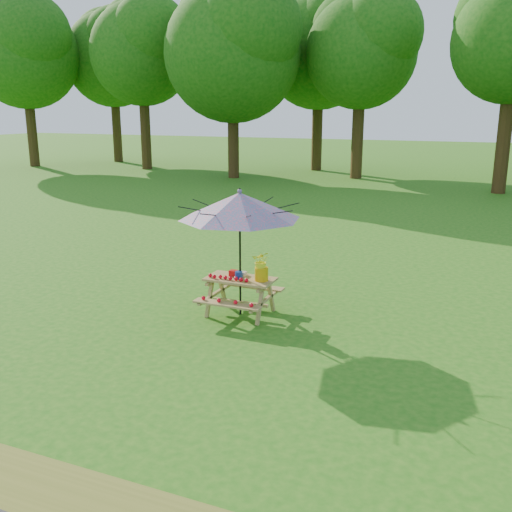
% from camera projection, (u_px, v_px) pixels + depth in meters
% --- Properties ---
extents(ground, '(120.00, 120.00, 0.00)m').
position_uv_depth(ground, '(242.00, 388.00, 7.48)').
color(ground, '#1F6513').
rests_on(ground, ground).
extents(treeline, '(60.00, 12.00, 16.00)m').
position_uv_depth(treeline, '(445.00, 4.00, 25.08)').
color(treeline, '#0F540E').
rests_on(treeline, ground).
extents(picnic_table, '(1.20, 1.32, 0.67)m').
position_uv_depth(picnic_table, '(240.00, 297.00, 10.07)').
color(picnic_table, '#A07E48').
rests_on(picnic_table, ground).
extents(patio_umbrella, '(2.49, 2.49, 2.25)m').
position_uv_depth(patio_umbrella, '(240.00, 206.00, 9.66)').
color(patio_umbrella, black).
rests_on(patio_umbrella, ground).
extents(produce_bins, '(0.29, 0.33, 0.13)m').
position_uv_depth(produce_bins, '(238.00, 274.00, 10.03)').
color(produce_bins, red).
rests_on(produce_bins, picnic_table).
extents(tomatoes_row, '(0.77, 0.13, 0.07)m').
position_uv_depth(tomatoes_row, '(228.00, 278.00, 9.87)').
color(tomatoes_row, red).
rests_on(tomatoes_row, picnic_table).
extents(flower_bucket, '(0.37, 0.34, 0.53)m').
position_uv_depth(flower_bucket, '(261.00, 265.00, 9.77)').
color(flower_bucket, '#D6A10B').
rests_on(flower_bucket, picnic_table).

